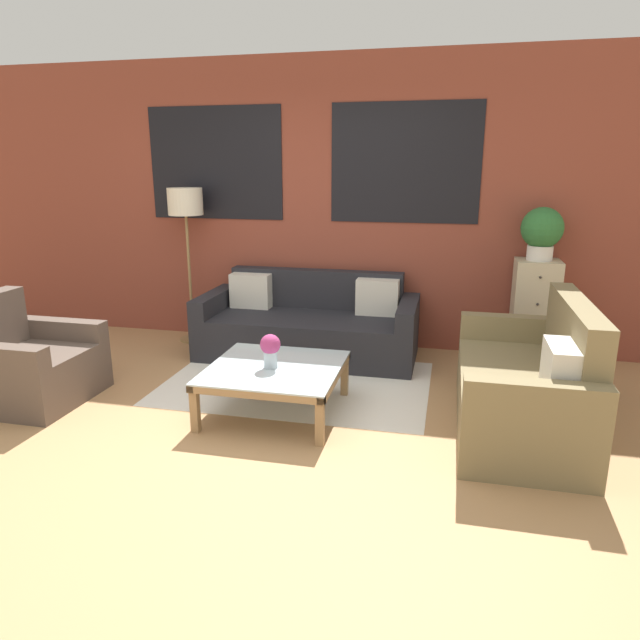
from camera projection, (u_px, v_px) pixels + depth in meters
ground_plane at (219, 445)px, 3.76m from camera, size 16.00×16.00×0.00m
wall_back_brick at (308, 204)px, 5.68m from camera, size 8.40×0.09×2.80m
rug at (297, 382)px, 4.83m from camera, size 2.20×1.50×0.00m
couch_dark at (309, 327)px, 5.49m from camera, size 2.05×0.88×0.78m
settee_vintage at (527, 387)px, 3.91m from camera, size 0.80×1.62×0.92m
armchair_corner at (30, 366)px, 4.42m from camera, size 0.80×0.85×0.84m
coffee_table at (275, 373)px, 4.18m from camera, size 0.95×0.95×0.36m
floor_lamp at (186, 210)px, 5.67m from camera, size 0.34×0.34×1.57m
drawer_cabinet at (534, 313)px, 5.21m from camera, size 0.39×0.37×0.96m
potted_plant at (542, 231)px, 5.01m from camera, size 0.36×0.36×0.47m
flower_vase at (270, 349)px, 4.11m from camera, size 0.15×0.15×0.25m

